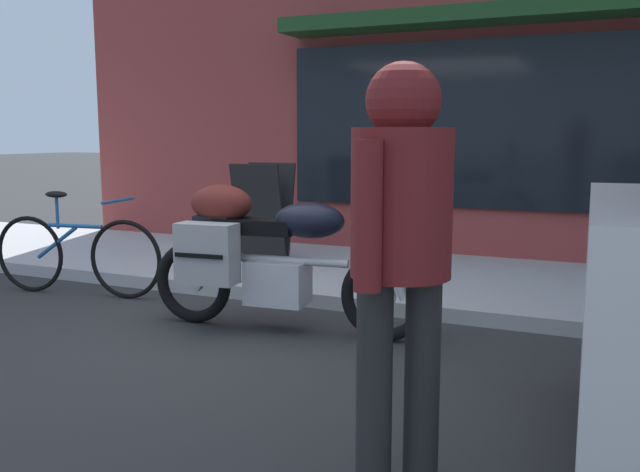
{
  "coord_description": "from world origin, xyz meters",
  "views": [
    {
      "loc": [
        2.71,
        -3.92,
        1.44
      ],
      "look_at": [
        0.67,
        0.66,
        0.7
      ],
      "focal_mm": 38.32,
      "sensor_mm": 36.0,
      "label": 1
    }
  ],
  "objects_px": {
    "parked_bicycle": "(76,253)",
    "sandwich_board_sign": "(263,213)",
    "pedestrian_walking": "(401,232)",
    "touring_motorcycle": "(266,251)"
  },
  "relations": [
    {
      "from": "pedestrian_walking",
      "to": "sandwich_board_sign",
      "type": "relative_size",
      "value": 1.66
    },
    {
      "from": "touring_motorcycle",
      "to": "parked_bicycle",
      "type": "bearing_deg",
      "value": 171.54
    },
    {
      "from": "pedestrian_walking",
      "to": "sandwich_board_sign",
      "type": "height_order",
      "value": "pedestrian_walking"
    },
    {
      "from": "pedestrian_walking",
      "to": "touring_motorcycle",
      "type": "bearing_deg",
      "value": 130.43
    },
    {
      "from": "parked_bicycle",
      "to": "pedestrian_walking",
      "type": "height_order",
      "value": "pedestrian_walking"
    },
    {
      "from": "touring_motorcycle",
      "to": "sandwich_board_sign",
      "type": "height_order",
      "value": "touring_motorcycle"
    },
    {
      "from": "touring_motorcycle",
      "to": "sandwich_board_sign",
      "type": "distance_m",
      "value": 2.13
    },
    {
      "from": "parked_bicycle",
      "to": "pedestrian_walking",
      "type": "relative_size",
      "value": 0.99
    },
    {
      "from": "parked_bicycle",
      "to": "sandwich_board_sign",
      "type": "height_order",
      "value": "sandwich_board_sign"
    },
    {
      "from": "parked_bicycle",
      "to": "sandwich_board_sign",
      "type": "xyz_separation_m",
      "value": [
        1.08,
        1.54,
        0.26
      ]
    }
  ]
}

